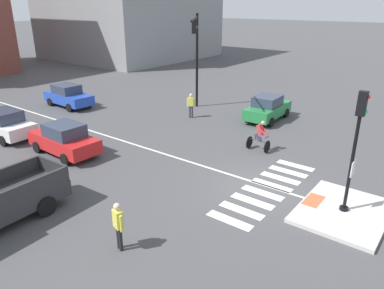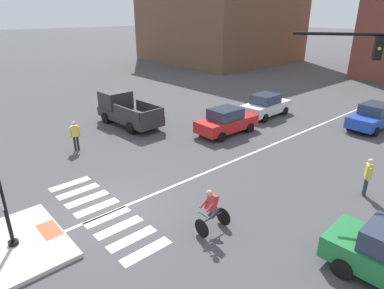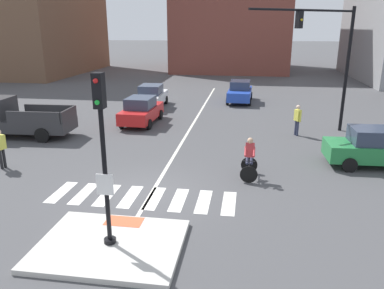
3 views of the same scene
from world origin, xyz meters
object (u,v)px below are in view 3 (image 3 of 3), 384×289
object	(u,v)px
car_red_westbound_far	(141,111)
pickup_truck_charcoal_cross_left	(15,119)
pedestrian_at_curb_left	(0,146)
cyclist	(250,157)
signal_pole	(103,146)
car_white_westbound_distant	(151,96)
traffic_light_mast	(330,50)
car_green_cross_right	(376,148)
car_blue_eastbound_distant	(240,92)
pedestrian_waiting_far_side	(297,118)

from	to	relation	value
car_red_westbound_far	pickup_truck_charcoal_cross_left	world-z (taller)	pickup_truck_charcoal_cross_left
pedestrian_at_curb_left	cyclist	bearing A→B (deg)	2.35
signal_pole	car_white_westbound_distant	world-z (taller)	signal_pole
car_white_westbound_distant	pedestrian_at_curb_left	bearing A→B (deg)	-102.97
traffic_light_mast	pedestrian_at_curb_left	bearing A→B (deg)	-151.73
car_white_westbound_distant	pickup_truck_charcoal_cross_left	size ratio (longest dim) A/B	0.80
car_green_cross_right	car_blue_eastbound_distant	bearing A→B (deg)	114.27
signal_pole	pedestrian_at_curb_left	xyz separation A→B (m)	(-6.50, 5.01, -1.87)
car_red_westbound_far	cyclist	size ratio (longest dim) A/B	2.47
signal_pole	cyclist	distance (m)	6.81
car_red_westbound_far	cyclist	world-z (taller)	cyclist
traffic_light_mast	signal_pole	bearing A→B (deg)	-121.07
signal_pole	pickup_truck_charcoal_cross_left	xyz separation A→B (m)	(-8.71, 9.48, -1.87)
car_green_cross_right	pickup_truck_charcoal_cross_left	size ratio (longest dim) A/B	0.80
traffic_light_mast	car_white_westbound_distant	xyz separation A→B (m)	(-11.08, 5.47, -3.66)
car_green_cross_right	pickup_truck_charcoal_cross_left	bearing A→B (deg)	173.82
car_red_westbound_far	pedestrian_waiting_far_side	xyz separation A→B (m)	(9.00, -1.26, 0.17)
traffic_light_mast	pedestrian_waiting_far_side	bearing A→B (deg)	-154.90
signal_pole	car_blue_eastbound_distant	size ratio (longest dim) A/B	1.08
car_white_westbound_distant	pickup_truck_charcoal_cross_left	xyz separation A→B (m)	(-5.21, -8.56, 0.17)
car_red_westbound_far	pickup_truck_charcoal_cross_left	distance (m)	6.91
traffic_light_mast	cyclist	xyz separation A→B (m)	(-3.96, -7.16, -3.60)
signal_pole	pedestrian_at_curb_left	world-z (taller)	signal_pole
car_green_cross_right	pedestrian_at_curb_left	distance (m)	15.57
pedestrian_waiting_far_side	car_blue_eastbound_distant	bearing A→B (deg)	110.08
car_white_westbound_distant	car_red_westbound_far	bearing A→B (deg)	-82.64
pickup_truck_charcoal_cross_left	cyclist	world-z (taller)	pickup_truck_charcoal_cross_left
cyclist	pedestrian_at_curb_left	distance (m)	10.13
pickup_truck_charcoal_cross_left	cyclist	bearing A→B (deg)	-18.22
cyclist	traffic_light_mast	bearing A→B (deg)	61.04
car_green_cross_right	pedestrian_waiting_far_side	bearing A→B (deg)	122.19
traffic_light_mast	pickup_truck_charcoal_cross_left	bearing A→B (deg)	-169.24
traffic_light_mast	car_red_westbound_far	world-z (taller)	traffic_light_mast
car_green_cross_right	pickup_truck_charcoal_cross_left	xyz separation A→B (m)	(-17.56, 1.90, 0.17)
traffic_light_mast	pedestrian_waiting_far_side	world-z (taller)	traffic_light_mast
car_red_westbound_far	pedestrian_at_curb_left	size ratio (longest dim) A/B	2.48
pedestrian_waiting_far_side	cyclist	bearing A→B (deg)	-111.17
traffic_light_mast	pickup_truck_charcoal_cross_left	xyz separation A→B (m)	(-16.29, -3.10, -3.49)
signal_pole	traffic_light_mast	bearing A→B (deg)	58.93
car_green_cross_right	cyclist	distance (m)	5.66
car_white_westbound_distant	pedestrian_waiting_far_side	bearing A→B (deg)	-32.56
car_red_westbound_far	car_green_cross_right	bearing A→B (deg)	-25.46
car_green_cross_right	car_blue_eastbound_distant	size ratio (longest dim) A/B	1.00
car_green_cross_right	car_red_westbound_far	xyz separation A→B (m)	(-11.72, 5.58, 0.00)
car_green_cross_right	pedestrian_at_curb_left	world-z (taller)	pedestrian_at_curb_left
signal_pole	car_red_westbound_far	world-z (taller)	signal_pole
car_white_westbound_distant	cyclist	world-z (taller)	cyclist
traffic_light_mast	car_red_westbound_far	xyz separation A→B (m)	(-10.45, 0.58, -3.66)
signal_pole	car_red_westbound_far	bearing A→B (deg)	102.30
car_white_westbound_distant	pedestrian_waiting_far_side	xyz separation A→B (m)	(9.63, -6.15, 0.17)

